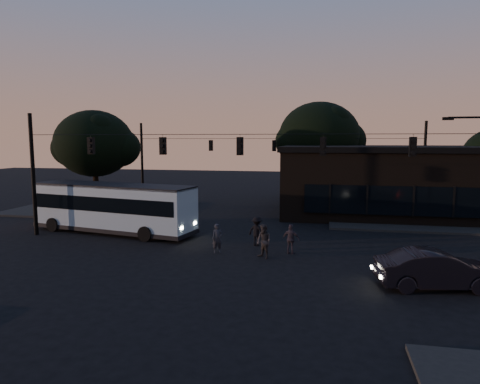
% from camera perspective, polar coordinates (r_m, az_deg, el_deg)
% --- Properties ---
extents(ground, '(120.00, 120.00, 0.00)m').
position_cam_1_polar(ground, '(20.64, -2.21, -9.64)').
color(ground, black).
rests_on(ground, ground).
extents(sidewalk_far_right, '(14.00, 10.00, 0.15)m').
position_cam_1_polar(sidewalk_far_right, '(34.53, 23.47, -3.31)').
color(sidewalk_far_right, black).
rests_on(sidewalk_far_right, ground).
extents(sidewalk_far_left, '(14.00, 10.00, 0.15)m').
position_cam_1_polar(sidewalk_far_left, '(38.54, -17.79, -2.03)').
color(sidewalk_far_left, black).
rests_on(sidewalk_far_left, ground).
extents(building, '(15.40, 10.41, 5.40)m').
position_cam_1_polar(building, '(35.61, 18.29, 1.50)').
color(building, black).
rests_on(building, ground).
extents(tree_behind, '(7.60, 7.60, 9.43)m').
position_cam_1_polar(tree_behind, '(41.23, 10.50, 7.29)').
color(tree_behind, black).
rests_on(tree_behind, ground).
extents(tree_left, '(6.40, 6.40, 8.30)m').
position_cam_1_polar(tree_left, '(37.23, -18.86, 6.11)').
color(tree_left, black).
rests_on(tree_left, ground).
extents(signal_rig_near, '(26.24, 0.30, 7.50)m').
position_cam_1_polar(signal_rig_near, '(23.73, -0.00, 3.47)').
color(signal_rig_near, black).
rests_on(signal_rig_near, ground).
extents(signal_rig_far, '(26.24, 0.30, 7.50)m').
position_cam_1_polar(signal_rig_far, '(39.53, 4.57, 4.52)').
color(signal_rig_far, black).
rests_on(signal_rig_far, ground).
extents(bus, '(11.33, 4.66, 3.11)m').
position_cam_1_polar(bus, '(28.31, -16.63, -1.75)').
color(bus, '#93AEBB').
rests_on(bus, ground).
extents(car, '(4.89, 2.36, 1.54)m').
position_cam_1_polar(car, '(18.97, 24.77, -9.38)').
color(car, black).
rests_on(car, ground).
extents(pedestrian_a, '(0.66, 0.57, 1.54)m').
position_cam_1_polar(pedestrian_a, '(22.55, -3.03, -6.19)').
color(pedestrian_a, '#212229').
rests_on(pedestrian_a, ground).
extents(pedestrian_b, '(1.06, 1.03, 1.72)m').
position_cam_1_polar(pedestrian_b, '(21.53, 3.20, -6.58)').
color(pedestrian_b, '#2C2828').
rests_on(pedestrian_b, ground).
extents(pedestrian_c, '(0.98, 0.58, 1.56)m').
position_cam_1_polar(pedestrian_c, '(22.46, 6.81, -6.25)').
color(pedestrian_c, '#2F2730').
rests_on(pedestrian_c, ground).
extents(pedestrian_d, '(1.22, 1.00, 1.65)m').
position_cam_1_polar(pedestrian_d, '(23.97, 2.27, -5.25)').
color(pedestrian_d, black).
rests_on(pedestrian_d, ground).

